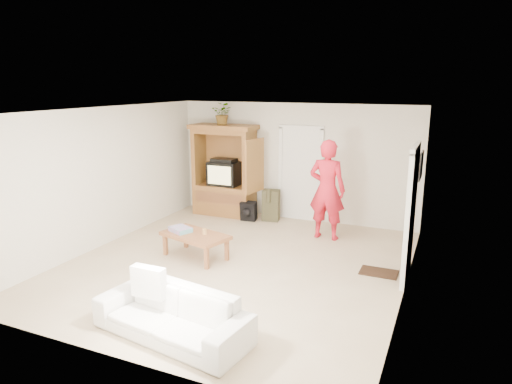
% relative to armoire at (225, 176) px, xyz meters
% --- Properties ---
extents(floor, '(6.00, 6.00, 0.00)m').
position_rel_armoire_xyz_m(floor, '(1.58, -2.66, -0.91)').
color(floor, tan).
rests_on(floor, ground).
extents(ceiling, '(6.00, 6.00, 0.00)m').
position_rel_armoire_xyz_m(ceiling, '(1.58, -2.66, 1.69)').
color(ceiling, white).
rests_on(ceiling, floor).
extents(wall_back, '(5.50, 0.00, 5.50)m').
position_rel_armoire_xyz_m(wall_back, '(1.58, 0.34, 0.39)').
color(wall_back, silver).
rests_on(wall_back, floor).
extents(wall_front, '(5.50, 0.00, 5.50)m').
position_rel_armoire_xyz_m(wall_front, '(1.58, -5.66, 0.39)').
color(wall_front, silver).
rests_on(wall_front, floor).
extents(wall_left, '(0.00, 6.00, 6.00)m').
position_rel_armoire_xyz_m(wall_left, '(-1.17, -2.66, 0.39)').
color(wall_left, silver).
rests_on(wall_left, floor).
extents(wall_right, '(0.00, 6.00, 6.00)m').
position_rel_armoire_xyz_m(wall_right, '(4.33, -2.66, 0.39)').
color(wall_right, silver).
rests_on(wall_right, floor).
extents(armoire, '(1.82, 1.14, 2.10)m').
position_rel_armoire_xyz_m(armoire, '(0.00, 0.00, 0.00)').
color(armoire, '#93582D').
rests_on(armoire, floor).
extents(door_back, '(0.85, 0.05, 2.04)m').
position_rel_armoire_xyz_m(door_back, '(1.73, 0.31, 0.11)').
color(door_back, white).
rests_on(door_back, floor).
extents(doorway_right, '(0.05, 0.90, 2.04)m').
position_rel_armoire_xyz_m(doorway_right, '(4.30, -2.06, 0.11)').
color(doorway_right, black).
rests_on(doorway_right, floor).
extents(framed_picture, '(0.03, 0.60, 0.48)m').
position_rel_armoire_xyz_m(framed_picture, '(4.31, -0.76, 0.69)').
color(framed_picture, black).
rests_on(framed_picture, wall_right).
extents(doormat, '(0.60, 0.40, 0.02)m').
position_rel_armoire_xyz_m(doormat, '(3.88, -2.06, -0.90)').
color(doormat, '#382316').
rests_on(doormat, floor).
extents(plant, '(0.48, 0.43, 0.50)m').
position_rel_armoire_xyz_m(plant, '(-0.02, -0.03, 1.44)').
color(plant, '#4C7238').
rests_on(plant, armoire).
extents(man, '(0.74, 0.50, 1.98)m').
position_rel_armoire_xyz_m(man, '(2.61, -0.72, 0.08)').
color(man, red).
rests_on(man, floor).
extents(sofa, '(2.08, 1.07, 0.58)m').
position_rel_armoire_xyz_m(sofa, '(1.87, -5.02, -0.62)').
color(sofa, silver).
rests_on(sofa, floor).
extents(coffee_table, '(1.32, 0.94, 0.44)m').
position_rel_armoire_xyz_m(coffee_table, '(0.78, -2.68, -0.52)').
color(coffee_table, brown).
rests_on(coffee_table, floor).
extents(towel, '(0.46, 0.41, 0.08)m').
position_rel_armoire_xyz_m(towel, '(0.48, -2.68, -0.43)').
color(towel, '#F050B0').
rests_on(towel, coffee_table).
extents(candle, '(0.08, 0.08, 0.10)m').
position_rel_armoire_xyz_m(candle, '(0.95, -2.62, -0.42)').
color(candle, tan).
rests_on(candle, coffee_table).
extents(backpack_black, '(0.36, 0.23, 0.43)m').
position_rel_armoire_xyz_m(backpack_black, '(0.72, -0.28, -0.70)').
color(backpack_black, black).
rests_on(backpack_black, floor).
extents(backpack_olive, '(0.41, 0.33, 0.70)m').
position_rel_armoire_xyz_m(backpack_olive, '(1.17, -0.05, -0.56)').
color(backpack_olive, '#47442B').
rests_on(backpack_olive, floor).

